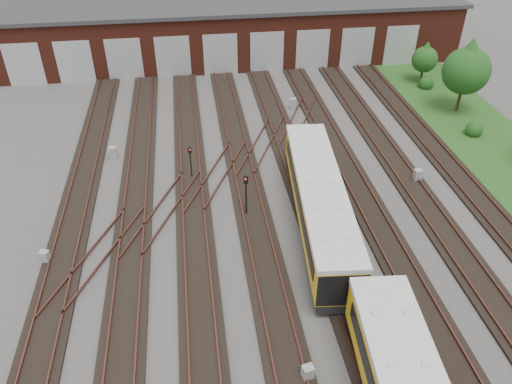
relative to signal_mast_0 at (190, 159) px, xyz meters
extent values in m
plane|color=#413E3C|center=(5.94, -14.02, -1.72)|extent=(120.00, 120.00, 0.00)
cube|color=black|center=(-8.06, -14.02, -1.63)|extent=(2.40, 70.00, 0.18)
cube|color=#532C21|center=(-8.78, -14.02, -1.47)|extent=(0.10, 70.00, 0.15)
cube|color=#532C21|center=(-7.34, -14.02, -1.47)|extent=(0.10, 70.00, 0.15)
cube|color=black|center=(-4.06, -14.02, -1.63)|extent=(2.40, 70.00, 0.18)
cube|color=#532C21|center=(-4.78, -14.02, -1.47)|extent=(0.10, 70.00, 0.15)
cube|color=#532C21|center=(-3.34, -14.02, -1.47)|extent=(0.10, 70.00, 0.15)
cube|color=black|center=(-0.06, -14.02, -1.63)|extent=(2.40, 70.00, 0.18)
cube|color=#532C21|center=(-0.78, -14.02, -1.47)|extent=(0.10, 70.00, 0.15)
cube|color=#532C21|center=(0.66, -14.02, -1.47)|extent=(0.10, 70.00, 0.15)
cube|color=black|center=(3.94, -14.02, -1.63)|extent=(2.40, 70.00, 0.18)
cube|color=#532C21|center=(3.22, -14.02, -1.47)|extent=(0.10, 70.00, 0.15)
cube|color=#532C21|center=(4.66, -14.02, -1.47)|extent=(0.10, 70.00, 0.15)
cube|color=black|center=(7.94, -14.02, -1.63)|extent=(2.40, 70.00, 0.18)
cube|color=#532C21|center=(7.22, -14.02, -1.47)|extent=(0.10, 70.00, 0.15)
cube|color=#532C21|center=(8.66, -14.02, -1.47)|extent=(0.10, 70.00, 0.15)
cube|color=black|center=(11.94, -14.02, -1.63)|extent=(2.40, 70.00, 0.18)
cube|color=#532C21|center=(11.22, -14.02, -1.47)|extent=(0.10, 70.00, 0.15)
cube|color=#532C21|center=(12.66, -14.02, -1.47)|extent=(0.10, 70.00, 0.15)
cube|color=black|center=(15.94, -14.02, -1.63)|extent=(2.40, 70.00, 0.18)
cube|color=#532C21|center=(15.22, -14.02, -1.47)|extent=(0.10, 70.00, 0.15)
cube|color=#532C21|center=(16.66, -14.02, -1.47)|extent=(0.10, 70.00, 0.15)
cube|color=#532C21|center=(-2.06, -4.02, -1.47)|extent=(5.40, 9.62, 0.15)
cube|color=#532C21|center=(1.94, -0.02, -1.47)|extent=(5.40, 9.62, 0.15)
cube|color=#532C21|center=(5.94, 3.98, -1.47)|extent=(5.40, 9.62, 0.15)
cube|color=#532C21|center=(-6.06, -8.02, -1.47)|extent=(5.40, 9.62, 0.15)
cube|color=#532C21|center=(9.94, 7.98, -1.47)|extent=(5.40, 9.62, 0.15)
cube|color=#582016|center=(5.94, 25.98, 1.28)|extent=(50.00, 12.00, 6.00)
cube|color=#313133|center=(5.94, 25.98, 4.43)|extent=(51.00, 12.50, 0.40)
cube|color=#ACAFB2|center=(-16.06, 19.96, 0.48)|extent=(3.60, 0.12, 4.40)
cube|color=#ACAFB2|center=(-11.06, 19.96, 0.48)|extent=(3.60, 0.12, 4.40)
cube|color=#ACAFB2|center=(-6.06, 19.96, 0.48)|extent=(3.60, 0.12, 4.40)
cube|color=#ACAFB2|center=(-1.06, 19.96, 0.48)|extent=(3.60, 0.12, 4.40)
cube|color=#ACAFB2|center=(3.94, 19.96, 0.48)|extent=(3.60, 0.12, 4.40)
cube|color=#ACAFB2|center=(8.94, 19.96, 0.48)|extent=(3.60, 0.12, 4.40)
cube|color=#ACAFB2|center=(13.94, 19.96, 0.48)|extent=(3.60, 0.12, 4.40)
cube|color=#ACAFB2|center=(18.94, 19.96, 0.48)|extent=(3.60, 0.12, 4.40)
cube|color=#ACAFB2|center=(23.94, 19.96, 0.48)|extent=(3.60, 0.12, 4.40)
cube|color=black|center=(7.94, -6.97, -1.08)|extent=(3.82, 15.62, 0.62)
cube|color=#D6A00B|center=(7.94, -6.97, 0.36)|extent=(4.13, 15.65, 2.27)
cube|color=silver|center=(7.94, -6.97, 1.65)|extent=(4.23, 15.66, 0.31)
cube|color=black|center=(6.59, -6.84, 0.62)|extent=(1.35, 13.55, 0.88)
cube|color=black|center=(9.30, -7.10, 0.62)|extent=(1.35, 13.55, 0.88)
cylinder|color=black|center=(0.00, 0.00, -0.62)|extent=(0.09, 0.09, 2.20)
cube|color=black|center=(0.00, 0.00, 0.71)|extent=(0.27, 0.22, 0.47)
sphere|color=red|center=(0.00, -0.09, 0.80)|extent=(0.11, 0.11, 0.11)
cylinder|color=black|center=(3.48, -5.07, -0.42)|extent=(0.11, 0.11, 2.61)
cube|color=black|center=(3.48, -5.07, 1.17)|extent=(0.33, 0.26, 0.57)
sphere|color=red|center=(3.48, -5.18, 1.29)|extent=(0.14, 0.14, 0.14)
cylinder|color=black|center=(8.09, -4.50, -0.48)|extent=(0.10, 0.10, 2.47)
cube|color=black|center=(8.09, -4.50, 1.01)|extent=(0.29, 0.24, 0.51)
sphere|color=red|center=(8.09, -4.60, 1.11)|extent=(0.12, 0.12, 0.12)
cylinder|color=black|center=(8.21, -7.20, -0.68)|extent=(0.09, 0.09, 2.08)
cube|color=black|center=(8.21, -7.20, 0.58)|extent=(0.25, 0.19, 0.43)
sphere|color=red|center=(8.21, -7.28, 0.66)|extent=(0.10, 0.10, 0.10)
cube|color=#949699|center=(-9.06, -7.98, -1.28)|extent=(0.62, 0.55, 0.87)
cube|color=#949699|center=(-6.12, 3.87, -1.24)|extent=(0.62, 0.53, 0.97)
cube|color=#949699|center=(4.73, -17.99, -1.28)|extent=(0.61, 0.54, 0.88)
cube|color=#949699|center=(9.93, 10.67, -1.22)|extent=(0.66, 0.58, 0.99)
cube|color=#949699|center=(16.61, -2.78, -1.23)|extent=(0.60, 0.50, 0.98)
cylinder|color=#321E16|center=(25.03, 7.86, -0.64)|extent=(0.27, 0.27, 2.16)
sphere|color=#154212|center=(25.03, 7.86, 2.24)|extent=(4.20, 4.20, 4.20)
cone|color=#154212|center=(25.03, 7.86, 3.74)|extent=(3.60, 3.60, 3.00)
cylinder|color=#321E16|center=(24.50, 14.88, -1.05)|extent=(0.21, 0.21, 1.35)
sphere|color=#154212|center=(24.50, 14.88, 0.75)|extent=(2.62, 2.62, 2.62)
cone|color=#154212|center=(24.50, 14.88, 1.68)|extent=(2.25, 2.25, 1.87)
sphere|color=#154212|center=(24.41, 13.38, -0.97)|extent=(1.50, 1.50, 1.50)
sphere|color=#154212|center=(24.31, 3.31, -0.99)|extent=(1.47, 1.47, 1.47)
camera|label=1|loc=(0.31, -31.66, 19.17)|focal=35.00mm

